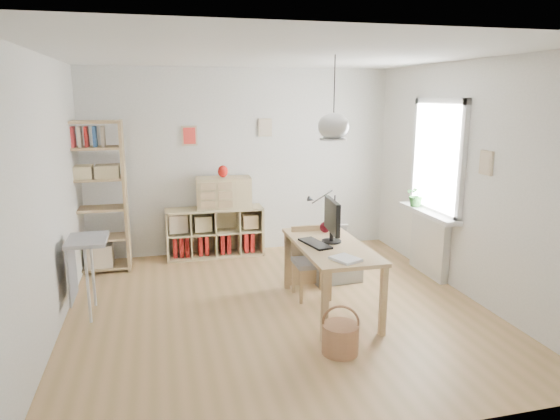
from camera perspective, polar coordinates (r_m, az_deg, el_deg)
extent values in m
plane|color=tan|center=(5.64, -0.26, -11.19)|extent=(4.50, 4.50, 0.00)
plane|color=white|center=(7.41, -4.39, 5.50)|extent=(4.50, 0.00, 4.50)
plane|color=white|center=(3.15, 9.43, -4.84)|extent=(4.50, 0.00, 4.50)
plane|color=white|center=(5.20, -25.17, 1.12)|extent=(0.00, 4.50, 4.50)
plane|color=white|center=(6.16, 20.57, 3.19)|extent=(0.00, 4.50, 4.50)
plane|color=white|center=(5.16, -0.29, 17.34)|extent=(4.50, 4.50, 0.00)
cylinder|color=black|center=(5.16, 6.23, 13.48)|extent=(0.01, 0.01, 0.68)
ellipsoid|color=silver|center=(5.17, 6.13, 9.49)|extent=(0.32, 0.32, 0.27)
cube|color=white|center=(6.62, 17.69, 5.78)|extent=(0.03, 1.00, 1.30)
cube|color=white|center=(6.15, 20.09, 5.11)|extent=(0.06, 0.08, 1.46)
cube|color=white|center=(7.07, 15.24, 6.36)|extent=(0.06, 0.08, 1.46)
cube|color=white|center=(6.56, 17.92, 11.76)|extent=(0.06, 1.16, 0.08)
cube|color=white|center=(6.72, 17.11, -0.06)|extent=(0.06, 1.16, 0.08)
cube|color=silver|center=(6.82, 16.71, -3.84)|extent=(0.10, 0.80, 0.80)
cube|color=white|center=(6.69, 16.58, -0.34)|extent=(0.22, 1.20, 0.06)
cube|color=tan|center=(5.39, 5.81, -4.10)|extent=(0.70, 1.50, 0.04)
cube|color=tan|center=(4.81, 5.12, -11.01)|extent=(0.06, 0.06, 0.71)
cube|color=tan|center=(6.06, 0.81, -5.83)|extent=(0.06, 0.06, 0.71)
cube|color=tan|center=(5.03, 11.71, -10.16)|extent=(0.06, 0.06, 0.71)
cube|color=tan|center=(6.23, 6.18, -5.37)|extent=(0.06, 0.06, 0.71)
cube|color=#CFBC88|center=(7.44, -7.37, -5.10)|extent=(1.40, 0.38, 0.03)
cube|color=#CFBC88|center=(7.26, -7.53, 0.09)|extent=(1.40, 0.38, 0.03)
cube|color=#CFBC88|center=(7.30, -12.80, -2.84)|extent=(0.03, 0.38, 0.72)
cube|color=#CFBC88|center=(7.45, -2.21, -2.22)|extent=(0.03, 0.38, 0.72)
cube|color=#CFBC88|center=(7.52, -7.61, -2.18)|extent=(1.40, 0.02, 0.72)
cube|color=maroon|center=(7.37, -11.92, -4.02)|extent=(0.06, 0.26, 0.30)
cube|color=maroon|center=(7.37, -11.22, -3.98)|extent=(0.05, 0.26, 0.30)
cube|color=maroon|center=(7.38, -10.60, -3.95)|extent=(0.05, 0.26, 0.30)
cube|color=maroon|center=(7.39, -9.13, -3.86)|extent=(0.05, 0.26, 0.30)
cube|color=maroon|center=(7.40, -8.43, -3.82)|extent=(0.05, 0.26, 0.30)
cube|color=maroon|center=(7.42, -6.66, -3.72)|extent=(0.06, 0.26, 0.30)
cube|color=maroon|center=(7.43, -5.97, -3.67)|extent=(0.06, 0.26, 0.30)
cube|color=maroon|center=(7.47, -3.99, -3.55)|extent=(0.06, 0.26, 0.30)
cube|color=maroon|center=(7.48, -3.31, -3.50)|extent=(0.05, 0.26, 0.30)
cube|color=tan|center=(7.03, -23.45, 1.16)|extent=(0.04, 0.38, 2.00)
cube|color=tan|center=(6.94, -17.27, 1.51)|extent=(0.04, 0.38, 2.00)
cube|color=tan|center=(7.21, -19.79, -6.08)|extent=(0.76, 0.38, 0.03)
cube|color=tan|center=(7.10, -20.03, -3.02)|extent=(0.76, 0.38, 0.03)
cube|color=tan|center=(7.00, -20.28, 0.13)|extent=(0.76, 0.38, 0.03)
cube|color=tan|center=(6.93, -20.54, 3.36)|extent=(0.76, 0.38, 0.03)
cube|color=tan|center=(6.88, -20.80, 6.64)|extent=(0.76, 0.38, 0.03)
cube|color=tan|center=(6.86, -21.03, 9.38)|extent=(0.76, 0.38, 0.03)
cube|color=#254D8B|center=(6.91, -23.22, 7.67)|extent=(0.04, 0.18, 0.26)
cube|color=maroon|center=(6.90, -22.56, 7.72)|extent=(0.04, 0.18, 0.26)
cube|color=beige|center=(6.88, -21.90, 7.77)|extent=(0.04, 0.18, 0.26)
cube|color=maroon|center=(6.87, -21.23, 7.82)|extent=(0.04, 0.18, 0.26)
cube|color=#254D8B|center=(6.86, -20.40, 7.88)|extent=(0.04, 0.18, 0.26)
cube|color=beige|center=(6.85, -19.56, 7.93)|extent=(0.04, 0.18, 0.26)
cube|color=gray|center=(5.60, -21.19, -3.22)|extent=(0.40, 0.55, 0.04)
cylinder|color=silver|center=(5.52, -21.11, -8.03)|extent=(0.03, 0.03, 0.82)
cylinder|color=silver|center=(5.93, -20.61, -6.54)|extent=(0.03, 0.03, 0.82)
cube|color=gray|center=(5.72, -22.72, -6.48)|extent=(0.02, 0.50, 0.62)
cube|color=gray|center=(5.81, 3.63, -5.94)|extent=(0.40, 0.40, 0.06)
cube|color=tan|center=(5.69, 2.43, -8.79)|extent=(0.03, 0.03, 0.40)
cube|color=tan|center=(6.00, 1.55, -7.62)|extent=(0.03, 0.03, 0.40)
cube|color=tan|center=(5.79, 5.73, -8.47)|extent=(0.03, 0.03, 0.40)
cube|color=tan|center=(6.09, 4.69, -7.34)|extent=(0.03, 0.03, 0.40)
cube|color=tan|center=(5.91, 3.16, -3.48)|extent=(0.40, 0.04, 0.36)
cylinder|color=#A06C48|center=(4.73, 6.90, -14.39)|extent=(0.34, 0.34, 0.28)
torus|color=#A06C48|center=(4.66, 6.95, -12.66)|extent=(0.33, 0.14, 0.34)
cube|color=#B1B1AD|center=(6.50, 6.24, -7.82)|extent=(0.63, 0.46, 0.02)
cube|color=#B1B1AD|center=(6.34, 3.84, -6.90)|extent=(0.05, 0.42, 0.31)
cube|color=#B1B1AD|center=(6.57, 8.61, -6.31)|extent=(0.05, 0.42, 0.31)
cube|color=#B1B1AD|center=(6.28, 7.01, -7.17)|extent=(0.61, 0.06, 0.31)
cube|color=#B1B1AD|center=(6.62, 5.57, -6.07)|extent=(0.61, 0.06, 0.31)
cube|color=#B1B1AD|center=(6.69, 5.01, -3.23)|extent=(0.62, 0.24, 0.39)
sphere|color=yellow|center=(6.31, 5.30, -6.31)|extent=(0.14, 0.14, 0.14)
sphere|color=#1953B1|center=(6.51, 6.94, -5.75)|extent=(0.14, 0.14, 0.14)
sphere|color=red|center=(6.40, 6.19, -6.07)|extent=(0.14, 0.14, 0.14)
sphere|color=#439235|center=(6.42, 7.96, -6.05)|extent=(0.14, 0.14, 0.14)
cylinder|color=black|center=(5.46, 5.90, -3.57)|extent=(0.21, 0.21, 0.02)
cylinder|color=black|center=(5.44, 5.91, -2.98)|extent=(0.05, 0.05, 0.10)
cube|color=black|center=(5.39, 5.97, -0.68)|extent=(0.10, 0.54, 0.35)
cube|color=black|center=(5.35, 4.02, -3.85)|extent=(0.27, 0.48, 0.02)
cylinder|color=black|center=(6.05, 6.21, -1.85)|extent=(0.06, 0.06, 0.04)
cylinder|color=black|center=(6.00, 6.26, -0.09)|extent=(0.02, 0.02, 0.38)
cone|color=black|center=(5.78, 3.57, 1.21)|extent=(0.09, 0.07, 0.09)
sphere|color=#490910|center=(5.81, 5.19, -1.97)|extent=(0.13, 0.13, 0.13)
cube|color=white|center=(4.88, 7.50, -5.57)|extent=(0.30, 0.33, 0.03)
cube|color=#CFBC88|center=(7.23, -6.45, 1.99)|extent=(0.80, 0.41, 0.45)
ellipsoid|color=#AA130E|center=(7.18, -6.55, 4.41)|extent=(0.14, 0.14, 0.17)
imported|color=#245921|center=(6.88, 15.36, 1.66)|extent=(0.34, 0.31, 0.31)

